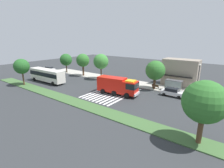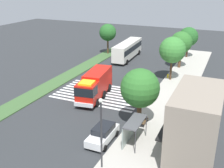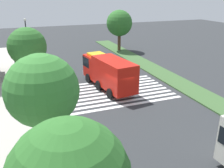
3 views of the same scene
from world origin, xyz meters
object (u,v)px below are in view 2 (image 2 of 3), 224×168
Objects in this scene: bus_stop_shelter at (132,127)px; bench_near_shelter at (144,120)px; sidewalk_tree_far_west at (188,37)px; parked_car_west at (182,46)px; parked_car_mid at (103,134)px; fire_truck at (94,85)px; transit_bus at (128,49)px; sidewalk_tree_center at (172,50)px; sidewalk_tree_east at (140,88)px; street_lamp at (101,128)px; median_tree_far_west at (108,33)px; fire_hydrant at (168,76)px; sidewalk_tree_west at (181,43)px.

bench_near_shelter is at bearing -179.73° from bus_stop_shelter.
sidewalk_tree_far_west is (-31.36, -0.58, 3.80)m from bench_near_shelter.
parked_car_west is 1.01× the size of parked_car_mid.
fire_truck is 34.01m from parked_car_west.
transit_bus is at bearing -158.31° from bus_stop_shelter.
parked_car_mid reaches higher than bench_near_shelter.
transit_bus is 3.35× the size of bus_stop_shelter.
transit_bus reaches higher than bus_stop_shelter.
bench_near_shelter is at bearing 4.08° from parked_car_west.
parked_car_mid is at bearing -3.48° from sidewalk_tree_far_west.
sidewalk_tree_center reaches higher than parked_car_west.
fire_truck is 9.50m from sidewalk_tree_east.
street_lamp is (8.82, -0.98, 3.40)m from bench_near_shelter.
sidewalk_tree_far_west is (-35.36, -0.60, 2.50)m from bus_stop_shelter.
sidewalk_tree_far_west is (-36.21, 2.20, 3.52)m from parked_car_mid.
fire_hydrant is at bearing 56.06° from median_tree_far_west.
parked_car_west reaches higher than parked_car_mid.
sidewalk_tree_far_west is (6.69, 2.20, 3.51)m from parked_car_west.
sidewalk_tree_center is at bearing -178.28° from bus_stop_shelter.
fire_truck is 20.58m from sidewalk_tree_west.
street_lamp is 24.91m from sidewalk_tree_center.
sidewalk_tree_west is at bearing -178.74° from bus_stop_shelter.
sidewalk_tree_east is (-4.91, 2.20, 3.53)m from parked_car_mid.
parked_car_west is at bearing -174.29° from sidewalk_tree_center.
sidewalk_tree_east reaches higher than parked_car_mid.
transit_bus is at bearing -156.37° from sidewalk_tree_east.
median_tree_far_west is at bearing -123.94° from fire_hydrant.
sidewalk_tree_center is (9.35, 11.09, 3.01)m from transit_bus.
sidewalk_tree_center is at bearing 179.08° from street_lamp.
sidewalk_tree_east is at bearing 155.59° from parked_car_mid.
sidewalk_tree_west is at bearing 0.00° from sidewalk_tree_far_west.
median_tree_far_west is at bearing -151.41° from bus_stop_shelter.
bench_near_shelter is 3.85m from sidewalk_tree_east.
street_lamp is (34.24, 10.69, 1.93)m from transit_bus.
street_lamp is at bearing -0.57° from sidewalk_tree_far_west.
bench_near_shelter is (25.41, 11.68, -1.47)m from transit_bus.
sidewalk_tree_west is at bearing 8.38° from parked_car_west.
sidewalk_tree_east is at bearing 0.00° from sidewalk_tree_far_west.
fire_truck is 1.39× the size of median_tree_far_west.
parked_car_mid is 5.37m from street_lamp.
street_lamp is 39.47m from median_tree_far_west.
sidewalk_tree_center is (7.25, 0.00, 0.27)m from sidewalk_tree_west.
fire_hydrant is (-0.46, -0.50, -4.58)m from sidewalk_tree_center.
sidewalk_tree_east reaches higher than transit_bus.
parked_car_mid is at bearing -24.16° from sidewalk_tree_east.
street_lamp is 8.90m from sidewalk_tree_east.
sidewalk_tree_far_west is (-5.95, 11.09, 2.33)m from transit_bus.
fire_hydrant is (8.89, 10.59, -1.57)m from transit_bus.
transit_bus is 14.82m from sidewalk_tree_center.
sidewalk_tree_east is 16.93m from fire_hydrant.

